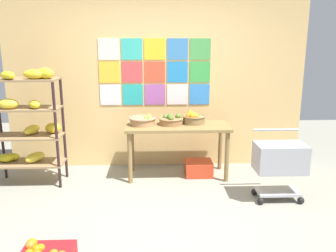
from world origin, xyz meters
name	(u,v)px	position (x,y,z in m)	size (l,w,h in m)	color
ground	(159,225)	(0.00, 0.00, 0.00)	(9.67, 9.67, 0.00)	gray
back_wall_with_art	(156,80)	(0.00, 1.86, 1.32)	(4.39, 0.07, 2.63)	#DEB46F
banana_shelf_unit	(28,118)	(-1.67, 1.19, 0.90)	(0.91, 0.48, 1.54)	black
display_table	(178,132)	(0.29, 1.37, 0.64)	(1.42, 0.60, 0.74)	olive
fruit_basket_back_left	(143,120)	(-0.19, 1.41, 0.80)	(0.38, 0.38, 0.14)	#AB8056
fruit_basket_back_right	(171,120)	(0.20, 1.41, 0.80)	(0.34, 0.34, 0.15)	#976940
fruit_basket_left	(193,118)	(0.51, 1.45, 0.82)	(0.33, 0.33, 0.18)	olive
produce_crate_under_table	(199,168)	(0.59, 1.38, 0.10)	(0.38, 0.32, 0.21)	red
shopping_cart	(280,160)	(1.45, 0.55, 0.50)	(0.58, 0.41, 0.83)	black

